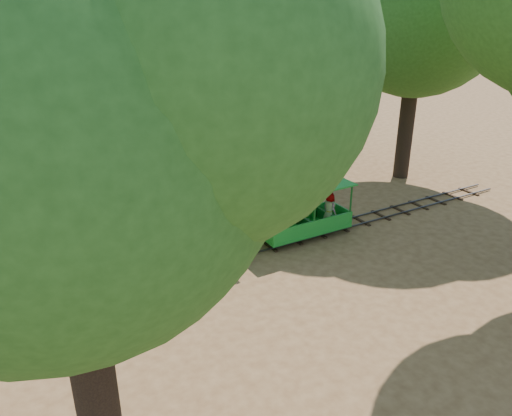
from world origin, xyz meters
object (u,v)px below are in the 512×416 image
carriage_rear (304,216)px  locomotive (83,235)px  carriage_front (197,242)px  fence (178,165)px

carriage_rear → locomotive: bearing=179.7°
carriage_front → carriage_rear: (3.99, 0.03, -0.03)m
fence → carriage_front: bearing=-107.9°
carriage_front → fence: carriage_front is taller
locomotive → carriage_front: size_ratio=0.95×
carriage_front → carriage_rear: 3.99m
locomotive → carriage_front: (3.23, -0.07, -1.00)m
carriage_rear → fence: size_ratio=0.19×
locomotive → fence: size_ratio=0.18×
locomotive → carriage_rear: (7.22, -0.04, -1.03)m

